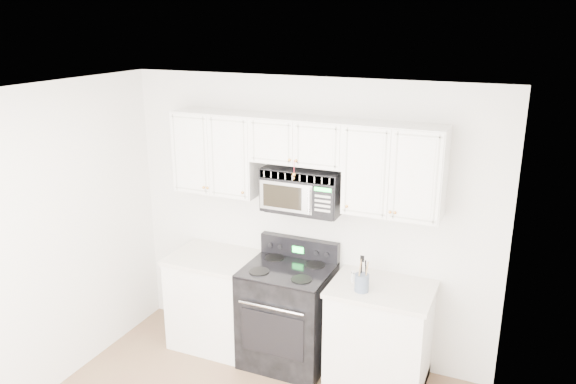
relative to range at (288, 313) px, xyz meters
The scene contains 9 objects.
room 1.65m from the range, 87.68° to the right, with size 3.51×3.51×2.61m.
base_cabinet_left 0.74m from the range, behind, with size 0.86×0.65×0.92m.
base_cabinet_right 0.86m from the range, ahead, with size 0.86×0.65×0.92m.
range is the anchor object (origin of this frame).
upper_cabinets 1.46m from the range, 69.76° to the left, with size 2.44×0.37×0.75m.
microwave 1.17m from the range, 58.80° to the left, with size 0.69×0.40×0.38m.
utensil_crock 0.90m from the range, 10.48° to the right, with size 0.12×0.12×0.32m.
shaker_salt 0.81m from the range, ahead, with size 0.04×0.04×0.09m.
shaker_pepper 0.77m from the range, ahead, with size 0.04×0.04×0.09m.
Camera 1 is at (1.77, -2.78, 3.06)m, focal length 35.00 mm.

